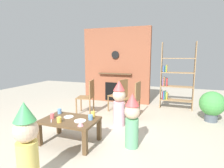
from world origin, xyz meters
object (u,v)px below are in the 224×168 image
object	(u,v)px
paper_cup_near_right	(52,116)
paper_cup_center	(91,117)
paper_cup_far_right	(59,120)
paper_cup_far_left	(93,114)
child_with_cone_hat	(27,142)
paper_plate_front	(69,117)
coffee_table	(70,123)
child_by_the_chairs	(119,102)
child_in_pink	(132,119)
birthday_cake_slice	(81,124)
dining_chair_middle	(120,94)
potted_plant_tall	(212,105)
bookshelf	(174,79)
dining_chair_left	(88,95)
dining_chair_right	(134,97)
paper_plate_rear	(80,121)
paper_cup_near_left	(60,111)

from	to	relation	value
paper_cup_near_right	paper_cup_center	distance (m)	0.69
paper_cup_far_right	paper_cup_far_left	bearing A→B (deg)	45.60
paper_cup_near_right	child_with_cone_hat	bearing A→B (deg)	-67.06
paper_cup_center	paper_plate_front	world-z (taller)	paper_cup_center
coffee_table	child_by_the_chairs	world-z (taller)	child_by_the_chairs
paper_cup_center	child_by_the_chairs	distance (m)	0.98
child_in_pink	birthday_cake_slice	bearing A→B (deg)	18.53
coffee_table	dining_chair_middle	bearing A→B (deg)	81.24
paper_plate_front	dining_chair_middle	bearing A→B (deg)	78.68
paper_cup_far_left	child_by_the_chairs	size ratio (longest dim) A/B	0.10
paper_cup_center	paper_cup_far_left	distance (m)	0.15
paper_cup_far_left	potted_plant_tall	size ratio (longest dim) A/B	0.15
bookshelf	dining_chair_left	distance (m)	2.48
paper_plate_front	dining_chair_left	bearing A→B (deg)	103.46
dining_chair_right	coffee_table	bearing A→B (deg)	70.50
paper_cup_near_right	dining_chair_right	distance (m)	2.04
dining_chair_right	bookshelf	bearing A→B (deg)	-122.69
paper_cup_near_right	paper_cup_far_left	bearing A→B (deg)	25.33
dining_chair_middle	paper_cup_far_left	bearing A→B (deg)	113.65
birthday_cake_slice	dining_chair_left	size ratio (longest dim) A/B	0.11
paper_plate_front	child_with_cone_hat	xyz separation A→B (m)	(0.19, -1.17, 0.10)
paper_cup_far_right	dining_chair_right	bearing A→B (deg)	65.51
child_in_pink	potted_plant_tall	size ratio (longest dim) A/B	1.30
paper_cup_far_right	child_in_pink	xyz separation A→B (m)	(1.14, 0.40, 0.01)
paper_plate_rear	child_in_pink	size ratio (longest dim) A/B	0.21
paper_cup_near_left	paper_cup_far_left	bearing A→B (deg)	3.13
paper_cup_far_left	dining_chair_left	distance (m)	1.52
paper_cup_center	paper_cup_far_left	size ratio (longest dim) A/B	0.84
coffee_table	paper_cup_near_left	world-z (taller)	paper_cup_near_left
bookshelf	potted_plant_tall	bearing A→B (deg)	-42.91
child_in_pink	dining_chair_middle	distance (m)	1.93
bookshelf	paper_plate_rear	bearing A→B (deg)	-116.83
paper_cup_near_right	birthday_cake_slice	size ratio (longest dim) A/B	0.87
child_by_the_chairs	child_with_cone_hat	bearing A→B (deg)	16.60
birthday_cake_slice	child_with_cone_hat	distance (m)	0.91
paper_cup_near_left	child_in_pink	size ratio (longest dim) A/B	0.10
paper_plate_rear	child_in_pink	xyz separation A→B (m)	(0.84, 0.23, 0.05)
child_by_the_chairs	potted_plant_tall	xyz separation A→B (m)	(1.96, 0.97, -0.13)
child_with_cone_hat	dining_chair_left	world-z (taller)	child_with_cone_hat
child_by_the_chairs	bookshelf	bearing A→B (deg)	176.99
potted_plant_tall	paper_cup_far_left	bearing A→B (deg)	-140.92
bookshelf	paper_cup_near_left	bearing A→B (deg)	-127.44
paper_cup_near_right	child_in_pink	xyz separation A→B (m)	(1.37, 0.28, 0.01)
paper_cup_far_left	paper_cup_far_right	world-z (taller)	paper_cup_far_left
paper_cup_far_right	dining_chair_left	distance (m)	1.78
paper_cup_near_left	potted_plant_tall	world-z (taller)	potted_plant_tall
paper_plate_rear	child_with_cone_hat	world-z (taller)	child_with_cone_hat
paper_cup_near_left	paper_cup_far_left	distance (m)	0.69
dining_chair_middle	dining_chair_right	world-z (taller)	same
bookshelf	paper_cup_far_right	size ratio (longest dim) A/B	21.56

